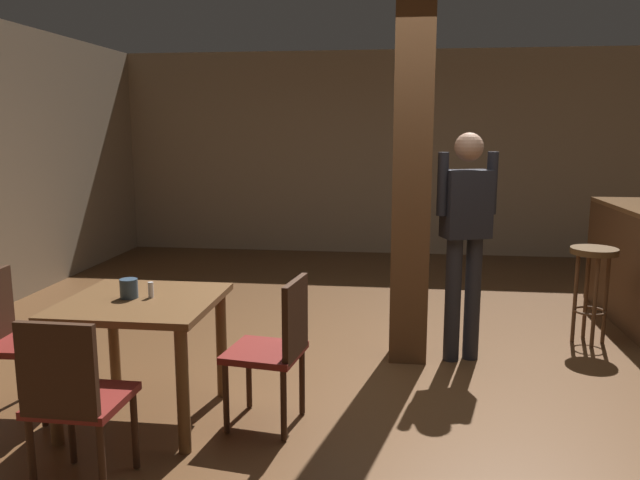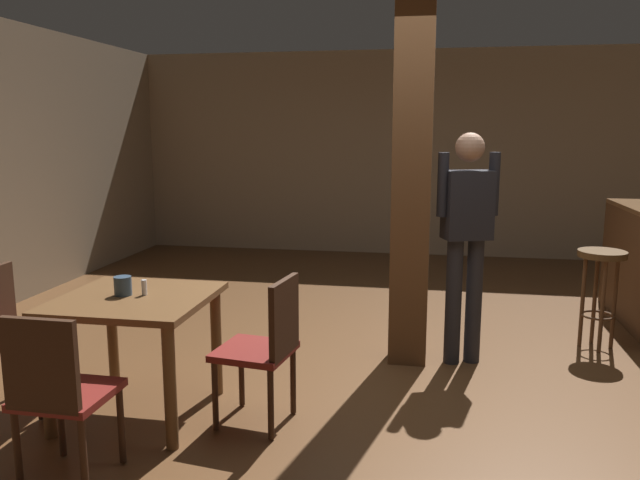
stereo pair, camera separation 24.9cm
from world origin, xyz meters
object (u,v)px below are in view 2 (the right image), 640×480
object	(u,v)px
salt_shaker	(144,287)
standing_person	(466,232)
bar_stool_near	(601,275)
chair_south	(58,390)
chair_east	(266,343)
dining_table	(136,318)
chair_west	(14,329)
napkin_cup	(123,286)

from	to	relation	value
salt_shaker	standing_person	world-z (taller)	standing_person
standing_person	bar_stool_near	world-z (taller)	standing_person
chair_south	chair_east	xyz separation A→B (m)	(0.81, 0.82, 0.00)
salt_shaker	standing_person	distance (m)	2.31
salt_shaker	dining_table	bearing A→B (deg)	-146.15
salt_shaker	standing_person	size ratio (longest dim) A/B	0.05
chair_south	dining_table	bearing A→B (deg)	89.95
bar_stool_near	chair_south	bearing A→B (deg)	-140.00
dining_table	chair_west	size ratio (longest dim) A/B	0.99
dining_table	chair_west	world-z (taller)	chair_west
chair_south	chair_west	size ratio (longest dim) A/B	1.00
dining_table	bar_stool_near	bearing A→B (deg)	29.86
dining_table	chair_south	xyz separation A→B (m)	(-0.00, -0.82, -0.11)
napkin_cup	standing_person	distance (m)	2.43
chair_west	standing_person	distance (m)	3.13
chair_east	bar_stool_near	distance (m)	2.87
chair_east	salt_shaker	distance (m)	0.82
chair_south	salt_shaker	xyz separation A→B (m)	(0.05, 0.85, 0.29)
bar_stool_near	napkin_cup	bearing A→B (deg)	-150.85
chair_south	chair_west	xyz separation A→B (m)	(-0.81, 0.78, 0.00)
chair_east	salt_shaker	size ratio (longest dim) A/B	9.45
chair_south	standing_person	world-z (taller)	standing_person
chair_east	standing_person	xyz separation A→B (m)	(1.18, 1.25, 0.50)
chair_east	standing_person	world-z (taller)	standing_person
napkin_cup	chair_south	bearing A→B (deg)	-84.73
chair_west	napkin_cup	world-z (taller)	chair_west
chair_south	napkin_cup	world-z (taller)	chair_south
chair_west	chair_east	distance (m)	1.63
chair_west	standing_person	world-z (taller)	standing_person
standing_person	bar_stool_near	size ratio (longest dim) A/B	2.16
chair_south	chair_east	world-z (taller)	same
napkin_cup	dining_table	bearing A→B (deg)	-5.30
dining_table	salt_shaker	size ratio (longest dim) A/B	9.36
chair_south	standing_person	bearing A→B (deg)	45.95
napkin_cup	chair_east	bearing A→B (deg)	-0.34
standing_person	bar_stool_near	bearing A→B (deg)	25.57
chair_east	standing_person	bearing A→B (deg)	46.50
chair_south	bar_stool_near	xyz separation A→B (m)	(3.08, 2.58, 0.10)
napkin_cup	standing_person	xyz separation A→B (m)	(2.08, 1.24, 0.19)
salt_shaker	bar_stool_near	world-z (taller)	salt_shaker
bar_stool_near	standing_person	bearing A→B (deg)	-154.43
chair_east	napkin_cup	distance (m)	0.94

